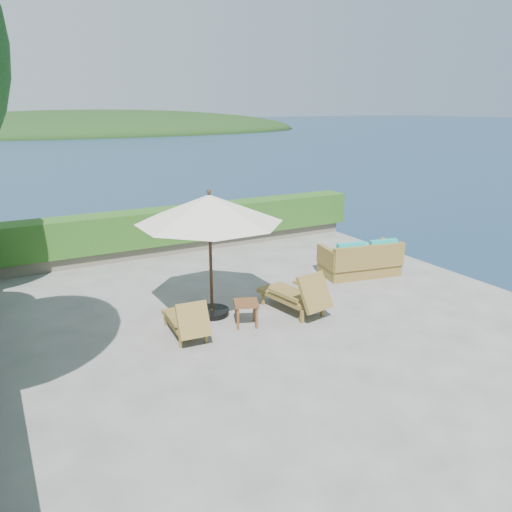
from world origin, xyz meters
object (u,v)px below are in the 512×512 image
side_table (246,306)px  wicker_loveseat (361,261)px  patio_umbrella (209,210)px  lounge_right (297,294)px  lounge_left (187,320)px

side_table → wicker_loveseat: (4.10, 1.36, -0.04)m
patio_umbrella → wicker_loveseat: size_ratio=1.79×
lounge_right → side_table: bearing=173.4°
lounge_right → wicker_loveseat: size_ratio=0.83×
lounge_left → patio_umbrella: bearing=45.0°
lounge_left → wicker_loveseat: 5.49m
lounge_right → wicker_loveseat: wicker_loveseat is taller
patio_umbrella → lounge_left: size_ratio=2.62×
lounge_left → lounge_right: lounge_right is taller
lounge_left → wicker_loveseat: wicker_loveseat is taller
lounge_left → side_table: bearing=-0.5°
lounge_left → lounge_right: bearing=3.6°
patio_umbrella → side_table: size_ratio=6.25×
lounge_right → side_table: 1.27m
patio_umbrella → side_table: bearing=-64.8°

